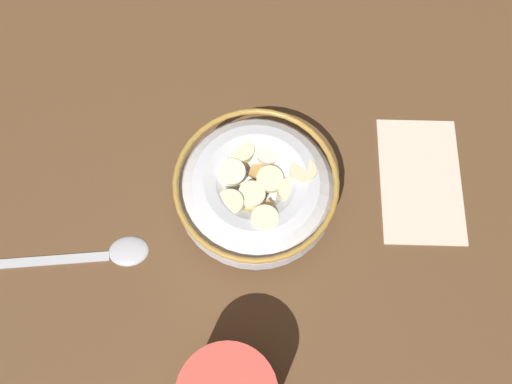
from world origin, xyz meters
TOP-DOWN VIEW (x-y plane):
  - ground_plane at (0.00, 0.00)cm, footprint 112.65×112.65cm
  - cereal_bowl at (-0.01, 0.02)cm, footprint 16.43×16.43cm
  - spoon at (-0.30, -16.54)cm, footprint 7.01×16.05cm
  - folded_napkin at (4.55, 17.61)cm, footprint 17.04×14.03cm

SIDE VIEW (x-z plane):
  - ground_plane at x=0.00cm, z-range -2.00..0.00cm
  - folded_napkin at x=4.55cm, z-range 0.00..0.30cm
  - spoon at x=-0.30cm, z-range -0.06..0.74cm
  - cereal_bowl at x=-0.01cm, z-range 0.18..6.41cm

